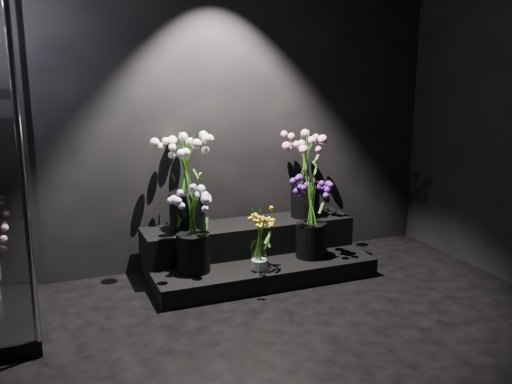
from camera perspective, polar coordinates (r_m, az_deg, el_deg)
floor at (r=3.23m, az=6.98°, el=-18.38°), size 4.00×4.00×0.00m
wall_back at (r=4.60m, az=-4.81°, el=9.63°), size 4.00×0.00×4.00m
display_riser at (r=4.61m, az=-0.23°, el=-6.09°), size 1.73×0.77×0.38m
bouquet_orange_bells at (r=4.23m, az=0.36°, el=-4.68°), size 0.26×0.26×0.46m
bouquet_lilac at (r=4.18m, az=-6.36°, el=-3.32°), size 0.50×0.50×0.61m
bouquet_purple at (r=4.49m, az=5.57°, el=-2.14°), size 0.41×0.41×0.65m
bouquet_cream_roses at (r=4.38m, az=-6.97°, el=1.44°), size 0.51×0.51×0.75m
bouquet_pink_roses at (r=4.74m, az=5.00°, el=2.28°), size 0.45×0.45×0.72m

